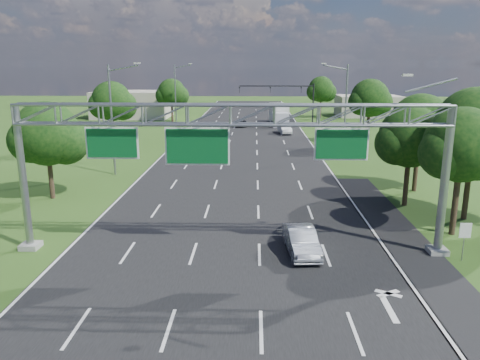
{
  "coord_description": "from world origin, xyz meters",
  "views": [
    {
      "loc": [
        1.48,
        -12.12,
        10.03
      ],
      "look_at": [
        0.65,
        14.59,
        3.39
      ],
      "focal_mm": 35.0,
      "sensor_mm": 36.0,
      "label": 1
    }
  ],
  "objects_px": {
    "sign_gantry": "(232,126)",
    "box_truck": "(279,115)",
    "silver_sedan": "(301,241)",
    "traffic_signal": "(292,95)",
    "regulatory_sign": "(465,234)"
  },
  "relations": [
    {
      "from": "sign_gantry",
      "to": "box_truck",
      "type": "relative_size",
      "value": 2.58
    },
    {
      "from": "silver_sedan",
      "to": "box_truck",
      "type": "height_order",
      "value": "box_truck"
    },
    {
      "from": "silver_sedan",
      "to": "box_truck",
      "type": "distance_m",
      "value": 56.27
    },
    {
      "from": "regulatory_sign",
      "to": "box_truck",
      "type": "distance_m",
      "value": 57.47
    },
    {
      "from": "sign_gantry",
      "to": "regulatory_sign",
      "type": "bearing_deg",
      "value": -4.83
    },
    {
      "from": "regulatory_sign",
      "to": "sign_gantry",
      "type": "bearing_deg",
      "value": 175.17
    },
    {
      "from": "regulatory_sign",
      "to": "traffic_signal",
      "type": "bearing_deg",
      "value": 95.2
    },
    {
      "from": "sign_gantry",
      "to": "regulatory_sign",
      "type": "relative_size",
      "value": 11.19
    },
    {
      "from": "sign_gantry",
      "to": "traffic_signal",
      "type": "xyz_separation_m",
      "value": [
        7.15,
        53.0,
        -1.72
      ]
    },
    {
      "from": "traffic_signal",
      "to": "silver_sedan",
      "type": "distance_m",
      "value": 53.48
    },
    {
      "from": "regulatory_sign",
      "to": "traffic_signal",
      "type": "xyz_separation_m",
      "value": [
        -4.92,
        54.02,
        3.66
      ]
    },
    {
      "from": "sign_gantry",
      "to": "box_truck",
      "type": "height_order",
      "value": "sign_gantry"
    },
    {
      "from": "silver_sedan",
      "to": "traffic_signal",
      "type": "bearing_deg",
      "value": 81.03
    },
    {
      "from": "traffic_signal",
      "to": "box_truck",
      "type": "bearing_deg",
      "value": 121.02
    },
    {
      "from": "regulatory_sign",
      "to": "traffic_signal",
      "type": "height_order",
      "value": "traffic_signal"
    }
  ]
}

